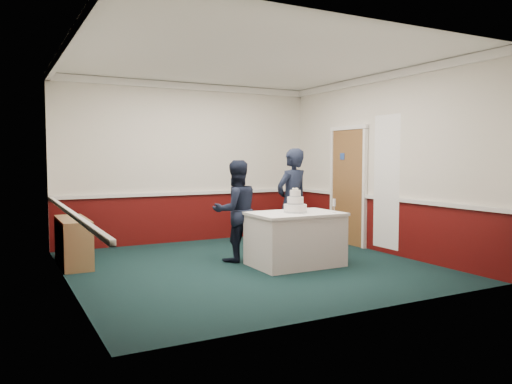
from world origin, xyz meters
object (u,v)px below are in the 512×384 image
wedding_cake (295,205)px  cake_knife (301,214)px  person_woman (292,202)px  sideboard (73,242)px  cake_table (295,238)px  person_man (236,211)px  champagne_flute (334,203)px

wedding_cake → cake_knife: bearing=-98.5°
wedding_cake → person_woman: person_woman is taller
sideboard → cake_table: cake_table is taller
person_woman → wedding_cake: bearing=46.7°
person_man → person_woman: person_woman is taller
sideboard → person_man: bearing=-20.7°
sideboard → cake_knife: bearing=-31.2°
cake_knife → person_man: bearing=123.3°
champagne_flute → person_woman: person_woman is taller
cake_table → sideboard: bearing=152.1°
person_woman → cake_table: bearing=46.7°
cake_knife → person_man: 1.08m
cake_table → person_woman: person_woman is taller
sideboard → wedding_cake: bearing=-27.9°
sideboard → cake_knife: 3.40m
cake_table → cake_knife: (-0.03, -0.20, 0.39)m
sideboard → person_man: size_ratio=0.77×
cake_knife → sideboard: bearing=147.4°
sideboard → cake_table: (2.91, -1.55, 0.05)m
wedding_cake → cake_knife: 0.23m
cake_table → person_man: bearing=133.1°
sideboard → wedding_cake: (2.91, -1.55, 0.55)m
sideboard → wedding_cake: 3.34m
wedding_cake → champagne_flute: (0.50, -0.28, 0.03)m
champagne_flute → person_woman: 1.02m
cake_knife → person_woman: size_ratio=0.13×
cake_knife → person_man: size_ratio=0.14×
cake_table → person_woman: (0.40, 0.73, 0.47)m
cake_table → champagne_flute: size_ratio=6.44×
wedding_cake → sideboard: bearing=152.1°
sideboard → person_woman: (3.32, -0.81, 0.52)m
sideboard → champagne_flute: 3.91m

